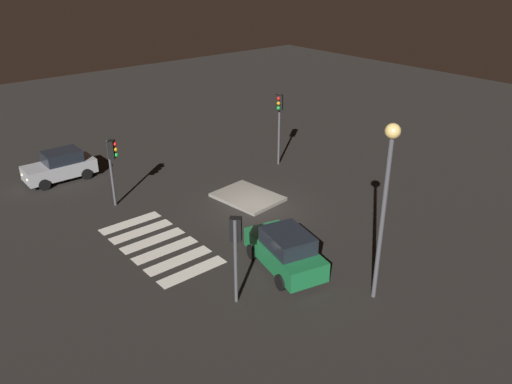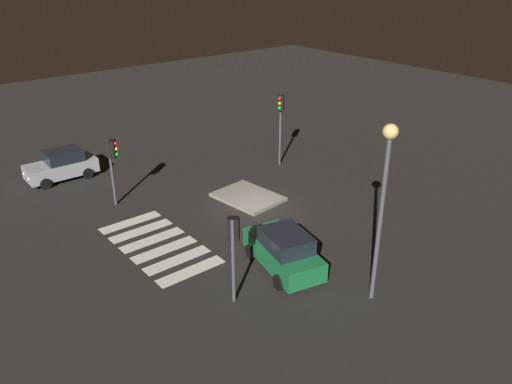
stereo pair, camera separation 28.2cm
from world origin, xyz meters
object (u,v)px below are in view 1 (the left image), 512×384
(traffic_island, at_px, (248,197))
(car_green, at_px, (285,250))
(traffic_light_south, at_px, (112,157))
(traffic_light_east, at_px, (236,239))
(car_silver, at_px, (60,166))
(street_lamp, at_px, (387,183))
(traffic_light_west, at_px, (279,113))

(traffic_island, bearing_deg, car_green, -26.23)
(car_green, bearing_deg, traffic_light_south, 27.89)
(car_green, relative_size, traffic_light_east, 1.26)
(car_silver, relative_size, traffic_light_south, 1.12)
(car_silver, relative_size, traffic_light_east, 1.15)
(street_lamp, bearing_deg, traffic_light_west, 153.14)
(traffic_light_east, xyz_separation_m, street_lamp, (3.38, 4.30, 2.21))
(traffic_light_west, distance_m, street_lamp, 14.61)
(car_silver, xyz_separation_m, traffic_light_south, (5.44, 1.03, 1.94))
(car_green, height_order, street_lamp, street_lamp)
(car_green, xyz_separation_m, street_lamp, (3.75, 1.38, 4.03))
(traffic_light_east, relative_size, traffic_light_west, 0.78)
(car_green, bearing_deg, traffic_island, -13.20)
(traffic_island, height_order, street_lamp, street_lamp)
(traffic_island, bearing_deg, traffic_light_east, -41.68)
(traffic_light_west, bearing_deg, traffic_island, -7.82)
(car_silver, xyz_separation_m, street_lamp, (19.61, 5.18, 4.06))
(traffic_island, xyz_separation_m, car_green, (6.53, -3.22, 0.83))
(traffic_island, height_order, traffic_light_east, traffic_light_east)
(traffic_light_south, height_order, street_lamp, street_lamp)
(car_green, distance_m, traffic_light_west, 12.45)
(traffic_island, relative_size, traffic_light_west, 0.83)
(car_green, xyz_separation_m, traffic_light_south, (-10.42, -2.77, 1.90))
(traffic_light_west, bearing_deg, street_lamp, 25.67)
(traffic_light_south, bearing_deg, traffic_light_east, -47.59)
(traffic_light_south, height_order, traffic_light_east, traffic_light_south)
(car_green, bearing_deg, street_lamp, -146.80)
(traffic_light_east, height_order, traffic_light_west, traffic_light_west)
(car_silver, bearing_deg, traffic_light_west, 151.20)
(traffic_light_south, bearing_deg, traffic_island, 10.24)
(traffic_island, xyz_separation_m, traffic_light_south, (-3.89, -5.99, 2.74))
(car_green, distance_m, traffic_light_east, 3.47)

